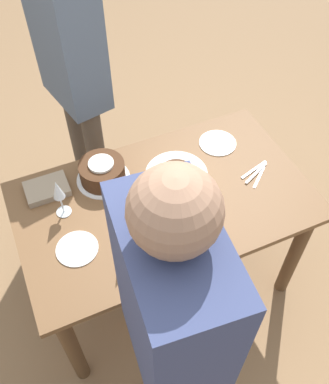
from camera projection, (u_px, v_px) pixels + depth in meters
name	position (u px, v px, depth m)	size (l,w,h in m)	color
ground_plane	(164.00, 278.00, 2.51)	(12.00, 12.00, 0.00)	#8E6B47
dining_table	(164.00, 216.00, 2.04)	(1.34, 0.79, 0.74)	brown
cake_center_white	(176.00, 180.00, 1.95)	(0.32, 0.32, 0.11)	white
cake_front_chocolate	(102.00, 172.00, 1.98)	(0.25, 0.25, 0.11)	white
cake_back_decorated	(197.00, 230.00, 1.78)	(0.20, 0.20, 0.09)	white
wine_glass_near	(127.00, 236.00, 1.66)	(0.07, 0.07, 0.20)	silver
wine_glass_far	(58.00, 192.00, 1.79)	(0.07, 0.07, 0.21)	silver
dessert_plate_left	(218.00, 143.00, 2.17)	(0.19, 0.19, 0.01)	white
dessert_plate_right	(77.00, 249.00, 1.77)	(0.18, 0.18, 0.01)	white
fork_pile	(257.00, 173.00, 2.04)	(0.17, 0.13, 0.01)	silver
napkin_stack	(47.00, 189.00, 1.96)	(0.20, 0.14, 0.03)	gray
person_cutting	(72.00, 65.00, 2.16)	(0.30, 0.44, 1.66)	#4C4238
person_watching	(171.00, 330.00, 1.25)	(0.26, 0.42, 1.71)	#2D334C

